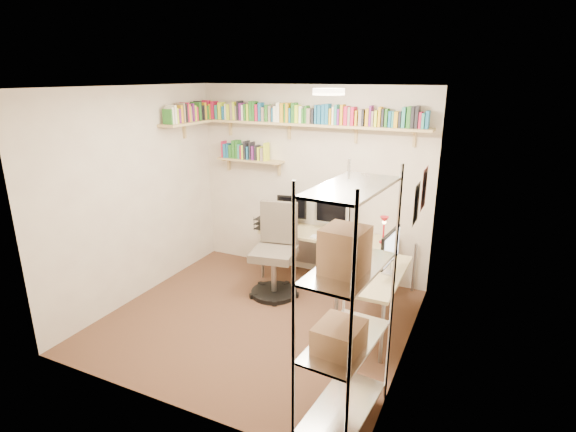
# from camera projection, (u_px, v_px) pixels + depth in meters

# --- Properties ---
(ground) EXTENTS (3.20, 3.20, 0.00)m
(ground) POSITION_uv_depth(u_px,v_px,m) (258.00, 319.00, 5.02)
(ground) COLOR #472B1E
(ground) RESTS_ON ground
(room_shell) EXTENTS (3.24, 3.04, 2.52)m
(room_shell) POSITION_uv_depth(u_px,v_px,m) (255.00, 184.00, 4.55)
(room_shell) COLOR #C2AF9E
(room_shell) RESTS_ON ground
(wall_shelves) EXTENTS (3.12, 1.09, 0.80)m
(wall_shelves) POSITION_uv_depth(u_px,v_px,m) (275.00, 123.00, 5.70)
(wall_shelves) COLOR tan
(wall_shelves) RESTS_ON ground
(corner_desk) EXTENTS (2.05, 1.74, 1.16)m
(corner_desk) POSITION_uv_depth(u_px,v_px,m) (330.00, 242.00, 5.48)
(corner_desk) COLOR tan
(corner_desk) RESTS_ON ground
(office_chair) EXTENTS (0.60, 0.60, 1.14)m
(office_chair) POSITION_uv_depth(u_px,v_px,m) (275.00, 257.00, 5.50)
(office_chair) COLOR black
(office_chair) RESTS_ON ground
(wire_rack) EXTENTS (0.50, 0.90, 2.01)m
(wire_rack) POSITION_uv_depth(u_px,v_px,m) (344.00, 297.00, 3.13)
(wire_rack) COLOR silver
(wire_rack) RESTS_ON ground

